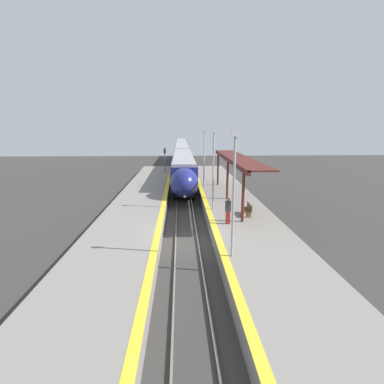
{
  "coord_description": "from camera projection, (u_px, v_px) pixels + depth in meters",
  "views": [
    {
      "loc": [
        -0.41,
        -17.93,
        7.31
      ],
      "look_at": [
        0.56,
        5.91,
        2.12
      ],
      "focal_mm": 28.0,
      "sensor_mm": 36.0,
      "label": 1
    }
  ],
  "objects": [
    {
      "name": "rail_left",
      "position": [
        176.0,
        243.0,
        19.03
      ],
      "size": [
        0.08,
        90.0,
        0.15
      ],
      "primitive_type": "cube",
      "color": "slate",
      "rests_on": "ground_plane"
    },
    {
      "name": "platform_bench",
      "position": [
        248.0,
        209.0,
        22.1
      ],
      "size": [
        0.44,
        1.56,
        0.89
      ],
      "color": "brown",
      "rests_on": "platform_right"
    },
    {
      "name": "platform_left",
      "position": [
        124.0,
        238.0,
        18.82
      ],
      "size": [
        4.76,
        64.0,
        0.92
      ],
      "color": "gray",
      "rests_on": "ground_plane"
    },
    {
      "name": "person_waiting",
      "position": [
        228.0,
        210.0,
        20.03
      ],
      "size": [
        0.36,
        0.24,
        1.82
      ],
      "color": "maroon",
      "rests_on": "platform_right"
    },
    {
      "name": "rail_right",
      "position": [
        198.0,
        243.0,
        19.08
      ],
      "size": [
        0.08,
        90.0,
        0.15
      ],
      "primitive_type": "cube",
      "color": "slate",
      "rests_on": "ground_plane"
    },
    {
      "name": "station_canopy",
      "position": [
        234.0,
        160.0,
        26.57
      ],
      "size": [
        2.02,
        16.55,
        3.79
      ],
      "color": "#511E19",
      "rests_on": "platform_right"
    },
    {
      "name": "lamppost_far",
      "position": [
        204.0,
        155.0,
        31.84
      ],
      "size": [
        0.36,
        0.2,
        6.21
      ],
      "color": "#9E9EA3",
      "rests_on": "platform_right"
    },
    {
      "name": "lamppost_mid",
      "position": [
        213.0,
        165.0,
        23.14
      ],
      "size": [
        0.36,
        0.2,
        6.21
      ],
      "color": "#9E9EA3",
      "rests_on": "platform_right"
    },
    {
      "name": "lamppost_near",
      "position": [
        234.0,
        188.0,
        14.43
      ],
      "size": [
        0.36,
        0.2,
        6.21
      ],
      "color": "#9E9EA3",
      "rests_on": "platform_right"
    },
    {
      "name": "ground_plane",
      "position": [
        187.0,
        244.0,
        19.07
      ],
      "size": [
        120.0,
        120.0,
        0.0
      ],
      "primitive_type": "plane",
      "color": "#383533"
    },
    {
      "name": "train",
      "position": [
        182.0,
        153.0,
        60.25
      ],
      "size": [
        2.75,
        70.13,
        3.79
      ],
      "color": "black",
      "rests_on": "ground_plane"
    },
    {
      "name": "railway_signal",
      "position": [
        165.0,
        160.0,
        42.75
      ],
      "size": [
        0.28,
        0.28,
        4.38
      ],
      "color": "#59595E",
      "rests_on": "ground_plane"
    },
    {
      "name": "platform_right",
      "position": [
        251.0,
        237.0,
        19.14
      ],
      "size": [
        5.01,
        64.0,
        0.92
      ],
      "color": "gray",
      "rests_on": "ground_plane"
    }
  ]
}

